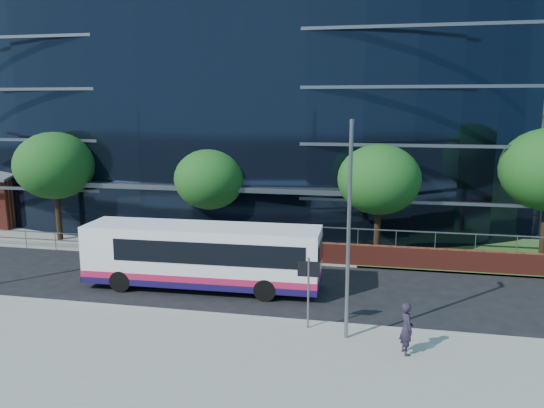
% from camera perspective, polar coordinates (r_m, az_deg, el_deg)
% --- Properties ---
extents(ground, '(200.00, 200.00, 0.00)m').
position_cam_1_polar(ground, '(23.52, -6.72, -10.97)').
color(ground, black).
rests_on(ground, ground).
extents(pavement_near, '(80.00, 8.00, 0.15)m').
position_cam_1_polar(pavement_near, '(19.23, -11.55, -16.02)').
color(pavement_near, gray).
rests_on(pavement_near, ground).
extents(kerb, '(80.00, 0.25, 0.16)m').
position_cam_1_polar(kerb, '(22.62, -7.53, -11.68)').
color(kerb, gray).
rests_on(kerb, ground).
extents(yellow_line_outer, '(80.00, 0.08, 0.01)m').
position_cam_1_polar(yellow_line_outer, '(22.82, -7.36, -11.67)').
color(yellow_line_outer, gold).
rests_on(yellow_line_outer, ground).
extents(yellow_line_inner, '(80.00, 0.08, 0.01)m').
position_cam_1_polar(yellow_line_inner, '(22.95, -7.24, -11.53)').
color(yellow_line_inner, gold).
rests_on(yellow_line_inner, ground).
extents(far_forecourt, '(50.00, 8.00, 0.10)m').
position_cam_1_polar(far_forecourt, '(35.35, -10.44, -3.59)').
color(far_forecourt, gray).
rests_on(far_forecourt, ground).
extents(glass_office, '(44.00, 23.10, 16.00)m').
position_cam_1_polar(glass_office, '(43.02, -3.34, 9.78)').
color(glass_office, black).
rests_on(glass_office, ground).
extents(guard_railings, '(24.00, 0.05, 1.10)m').
position_cam_1_polar(guard_railings, '(32.48, -16.40, -3.72)').
color(guard_railings, slate).
rests_on(guard_railings, ground).
extents(street_sign, '(0.85, 0.09, 2.80)m').
position_cam_1_polar(street_sign, '(20.37, 3.95, -7.95)').
color(street_sign, slate).
rests_on(street_sign, pavement_near).
extents(tree_far_a, '(4.95, 4.95, 6.98)m').
position_cam_1_polar(tree_far_a, '(36.02, -22.32, 3.83)').
color(tree_far_a, black).
rests_on(tree_far_a, ground).
extents(tree_far_b, '(4.29, 4.29, 6.05)m').
position_cam_1_polar(tree_far_b, '(32.15, -6.71, 2.66)').
color(tree_far_b, black).
rests_on(tree_far_b, ground).
extents(tree_far_c, '(4.62, 4.62, 6.51)m').
position_cam_1_polar(tree_far_c, '(30.02, 11.44, 2.58)').
color(tree_far_c, black).
rests_on(tree_far_c, ground).
extents(tree_dist_e, '(4.62, 4.62, 6.51)m').
position_cam_1_polar(tree_dist_e, '(63.22, 27.23, 5.75)').
color(tree_dist_e, black).
rests_on(tree_dist_e, ground).
extents(streetlight_east, '(0.15, 0.77, 8.00)m').
position_cam_1_polar(streetlight_east, '(19.06, 8.28, -2.18)').
color(streetlight_east, slate).
rests_on(streetlight_east, pavement_near).
extents(city_bus, '(11.30, 2.85, 3.04)m').
position_cam_1_polar(city_bus, '(25.36, -7.30, -5.52)').
color(city_bus, white).
rests_on(city_bus, ground).
extents(pedestrian, '(0.63, 0.78, 1.85)m').
position_cam_1_polar(pedestrian, '(19.25, 14.26, -12.84)').
color(pedestrian, '#241E2D').
rests_on(pedestrian, pavement_near).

